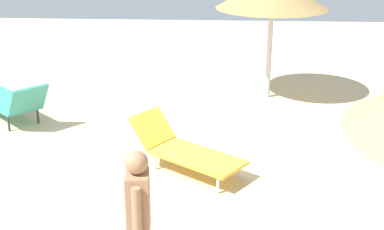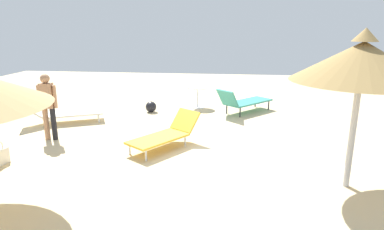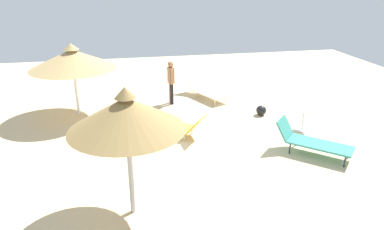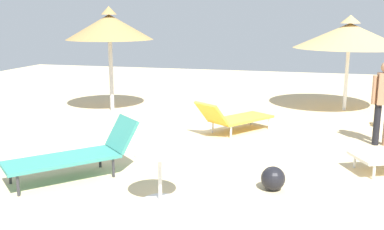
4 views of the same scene
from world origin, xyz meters
name	(u,v)px [view 1 (image 1 of 4)]	position (x,y,z in m)	size (l,w,h in m)	color
ground	(164,159)	(0.00, 0.00, -0.05)	(24.00, 24.00, 0.10)	beige
lounge_chair_near_left	(184,149)	(0.47, 0.38, 0.35)	(1.62, 1.89, 0.77)	gold
lounge_chair_far_right	(10,100)	(-1.44, -3.09, 0.40)	(1.91, 1.99, 0.88)	teal
person_standing_near_right	(139,218)	(3.49, 0.16, 0.96)	(0.48, 0.24, 1.68)	#A57554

